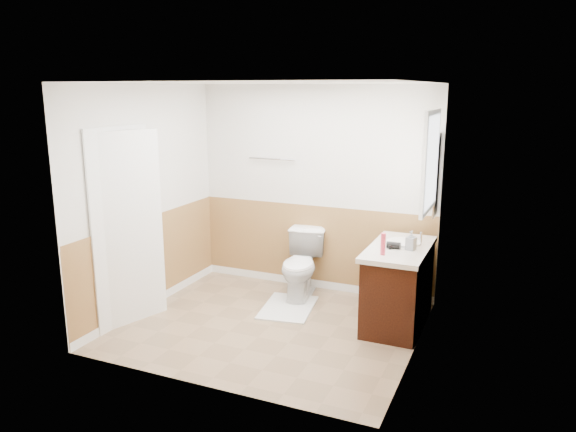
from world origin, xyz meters
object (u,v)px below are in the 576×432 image
at_px(toilet, 301,265).
at_px(bath_mat, 288,307).
at_px(vanity_cabinet, 398,288).
at_px(lotion_bottle, 383,244).
at_px(soap_dispenser, 411,240).

relative_size(toilet, bath_mat, 0.99).
height_order(bath_mat, vanity_cabinet, vanity_cabinet).
xyz_separation_m(toilet, bath_mat, (0.00, -0.40, -0.39)).
distance_m(lotion_bottle, soap_dispenser, 0.36).
xyz_separation_m(bath_mat, vanity_cabinet, (1.23, 0.09, 0.39)).
height_order(toilet, bath_mat, toilet).
bearing_deg(toilet, vanity_cabinet, -23.04).
height_order(bath_mat, lotion_bottle, lotion_bottle).
relative_size(lotion_bottle, soap_dispenser, 1.12).
xyz_separation_m(bath_mat, soap_dispenser, (1.35, 0.02, 0.94)).
bearing_deg(lotion_bottle, vanity_cabinet, 73.89).
height_order(toilet, lotion_bottle, lotion_bottle).
xyz_separation_m(toilet, lotion_bottle, (1.13, -0.65, 0.56)).
distance_m(vanity_cabinet, soap_dispenser, 0.57).
xyz_separation_m(vanity_cabinet, soap_dispenser, (0.12, -0.07, 0.55)).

